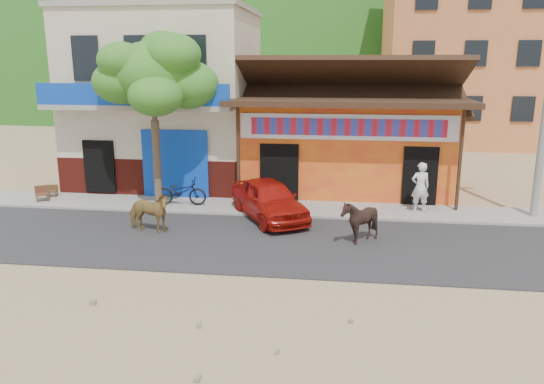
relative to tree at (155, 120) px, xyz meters
The scene contains 15 objects.
ground 8.03m from the tree, 51.58° to the right, with size 120.00×120.00×0.00m, color #9E825B.
road 6.45m from the tree, 35.66° to the right, with size 60.00×5.00×0.04m, color #28282B.
sidewalk 5.53m from the tree, ahead, with size 60.00×2.00×0.12m, color gray.
dance_club 7.93m from the tree, 32.47° to the left, with size 8.00×6.00×3.60m, color orange.
cafe_building 4.31m from the tree, 102.09° to the left, with size 7.00×6.00×7.00m, color beige.
apartment_front 22.90m from the tree, 53.23° to the left, with size 9.00×9.00×12.00m, color #CC723F.
hillside 64.97m from the tree, 85.90° to the left, with size 100.00×40.00×24.00m, color #194C14.
tree is the anchor object (origin of this frame).
cow_tan 3.85m from the tree, 76.48° to the right, with size 0.68×1.48×1.25m, color olive.
cow_dark 7.99m from the tree, 23.25° to the right, with size 1.05×1.18×1.30m, color black.
red_car 4.88m from the tree, 13.66° to the right, with size 1.55×3.85×1.31m, color #A7130B.
scooter 2.65m from the tree, ahead, with size 0.64×1.83×0.96m, color black.
pedestrian 9.35m from the tree, ahead, with size 0.62×0.41×1.70m, color white.
cafe_chair_left 5.15m from the tree, behind, with size 0.37×0.37×0.79m, color #4D3319, non-canonical shape.
cafe_chair_right 5.06m from the tree, behind, with size 0.47×0.47×1.01m, color #50291A, non-canonical shape.
Camera 1 is at (1.79, -11.84, 5.12)m, focal length 35.00 mm.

